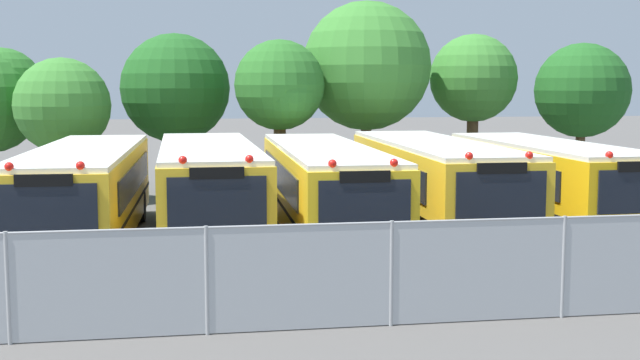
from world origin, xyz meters
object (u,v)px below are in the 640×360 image
Objects in this scene: school_bus_1 at (208,188)px; tree_5 at (472,78)px; tree_1 at (63,108)px; traffic_cone at (568,294)px; tree_2 at (172,87)px; tree_6 at (584,90)px; tree_4 at (368,65)px; tree_3 at (281,88)px; school_bus_2 at (324,188)px; school_bus_4 at (546,183)px; school_bus_3 at (433,183)px; school_bus_0 at (86,192)px.

tree_5 is (10.78, 9.73, 2.99)m from school_bus_1.
traffic_cone is (11.34, -15.75, -3.17)m from tree_1.
tree_2 is (3.76, 2.06, 0.69)m from tree_1.
tree_6 reaches higher than traffic_cone.
traffic_cone is (0.16, -16.76, -4.72)m from tree_4.
tree_1 is 0.84× the size of tree_2.
tree_5 is 4.37m from tree_6.
tree_6 is at bearing 5.18° from tree_3.
tree_3 is at bearing -111.47° from school_bus_1.
tree_5 is (7.66, 9.82, 3.03)m from school_bus_2.
school_bus_2 is at bearing -0.09° from school_bus_4.
tree_4 is at bearing -171.80° from tree_5.
school_bus_3 is 8.05m from traffic_cone.
school_bus_0 is 12.74m from school_bus_4.
school_bus_1 is at bearing -125.17° from tree_4.
traffic_cone is at bearing 115.63° from school_bus_2.
tree_6 reaches higher than tree_1.
school_bus_0 is 1.03× the size of school_bus_3.
tree_1 is 0.88× the size of tree_6.
school_bus_3 is at bearing -136.60° from tree_6.
tree_3 is (-3.47, 7.05, 2.63)m from school_bus_3.
tree_2 is 7.54m from tree_4.
tree_3 is at bearing -174.82° from tree_6.
school_bus_4 is 10.30m from tree_5.
school_bus_4 is at bearing -70.96° from tree_4.
tree_2 is (-4.13, 10.24, 2.67)m from school_bus_2.
school_bus_3 is (3.19, 0.38, 0.03)m from school_bus_2.
tree_2 reaches higher than tree_1.
tree_1 is at bearing -44.88° from school_bus_2.
school_bus_0 is at bearing -129.29° from tree_3.
tree_5 is (7.94, 2.39, 0.37)m from tree_3.
tree_3 is 0.94× the size of tree_5.
traffic_cone is at bearing -89.44° from tree_4.
tree_4 is (3.56, 1.76, 0.89)m from tree_3.
tree_2 is 1.05× the size of tree_6.
tree_3 is at bearing -36.05° from tree_2.
school_bus_0 is 3.17m from school_bus_1.
tree_1 reaches higher than school_bus_3.
tree_2 is at bearing -84.60° from school_bus_1.
school_bus_1 is 1.72× the size of tree_2.
tree_3 reaches higher than traffic_cone.
tree_3 reaches higher than school_bus_3.
school_bus_0 reaches higher than school_bus_2.
tree_6 is 12.64× the size of traffic_cone.
school_bus_1 is at bearing 130.63° from traffic_cone.
tree_6 is at bearing -143.02° from school_bus_2.
tree_1 is at bearing -174.85° from tree_4.
tree_1 is 0.83× the size of tree_5.
tree_5 reaches higher than school_bus_1.
school_bus_4 is at bearing -122.33° from tree_6.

